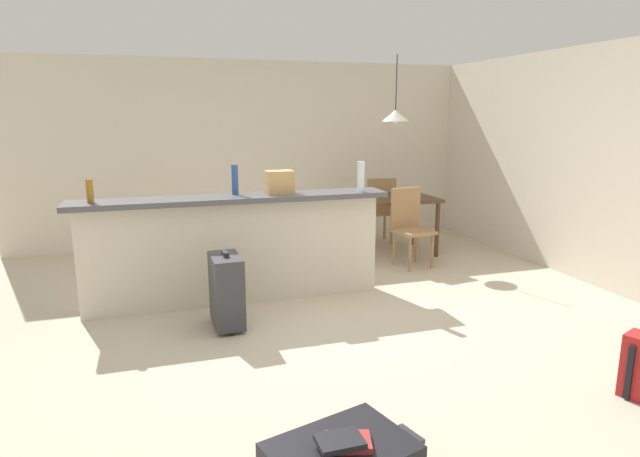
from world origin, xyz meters
The scene contains 15 objects.
ground_plane centered at (0.00, 0.00, -0.03)m, with size 13.00×13.00×0.05m, color beige.
wall_back centered at (0.00, 3.05, 1.25)m, with size 6.60×0.10×2.50m, color beige.
wall_right centered at (3.05, 0.30, 1.25)m, with size 0.10×6.00×2.50m, color beige.
partition_half_wall centered at (-0.69, 0.56, 0.49)m, with size 2.80×0.20×0.99m, color beige.
bar_countertop centered at (-0.69, 0.56, 1.01)m, with size 2.96×0.40×0.05m, color #4C4C51.
bottle_amber centered at (-1.93, 0.54, 1.14)m, with size 0.06×0.06×0.20m, color #9E661E.
bottle_blue centered at (-0.66, 0.65, 1.18)m, with size 0.06×0.06×0.28m, color #284C89.
bottle_clear centered at (0.55, 0.47, 1.19)m, with size 0.07×0.07×0.30m, color silver.
grocery_bag centered at (-0.24, 0.60, 1.15)m, with size 0.26×0.18×0.22m, color tan.
dining_table centered at (1.51, 1.80, 0.65)m, with size 1.10×0.80×0.74m.
dining_chair_near_partition centered at (1.48, 1.21, 0.52)m, with size 0.46×0.46×0.93m.
dining_chair_far_side centered at (1.57, 2.33, 0.52)m, with size 0.45×0.45×0.93m.
pendant_lamp centered at (1.55, 1.84, 1.77)m, with size 0.34×0.34×0.85m.
suitcase_upright_charcoal centered at (-0.87, -0.05, 0.33)m, with size 0.25×0.45×0.67m.
book_stack centered at (-0.60, -2.24, 0.25)m, with size 0.29×0.21×0.06m.
Camera 1 is at (-1.39, -4.37, 1.79)m, focal length 29.83 mm.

